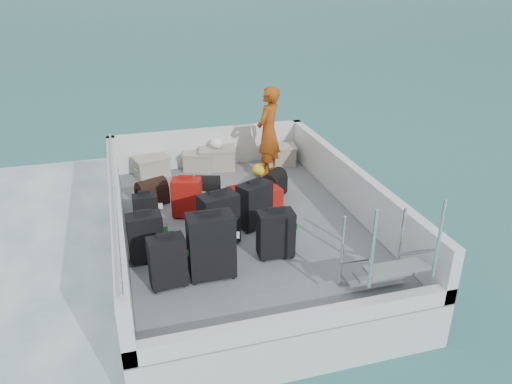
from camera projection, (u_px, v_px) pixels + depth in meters
ground at (243, 259)px, 7.54m from camera, size 160.00×160.00×0.00m
ferry_hull at (242, 242)px, 7.42m from camera, size 3.60×5.00×0.60m
deck at (242, 223)px, 7.29m from camera, size 3.30×4.70×0.02m
deck_fittings at (272, 206)px, 6.94m from camera, size 3.60×5.00×0.90m
suitcase_0 at (167, 263)px, 5.72m from camera, size 0.44×0.28×0.65m
suitcase_1 at (146, 238)px, 6.24m from camera, size 0.44×0.26×0.64m
suitcase_2 at (146, 211)px, 7.06m from camera, size 0.34×0.21×0.50m
suitcase_3 at (211, 246)px, 5.88m from camera, size 0.55×0.32×0.83m
suitcase_4 at (219, 220)px, 6.59m from camera, size 0.56×0.42×0.73m
suitcase_5 at (187, 198)px, 7.36m from camera, size 0.48×0.38×0.59m
suitcase_6 at (276, 234)px, 6.33m from camera, size 0.47×0.29×0.63m
suitcase_7 at (254, 205)px, 7.06m from camera, size 0.55×0.47×0.67m
suitcase_8 at (255, 197)px, 7.75m from camera, size 0.82×0.61×0.30m
duffel_0 at (152, 194)px, 7.80m from camera, size 0.53×0.45×0.32m
duffel_1 at (208, 191)px, 7.91m from camera, size 0.46×0.40×0.32m
duffel_2 at (274, 186)px, 8.11m from camera, size 0.50×0.50×0.32m
crate_0 at (152, 167)px, 8.81m from camera, size 0.64×0.52×0.34m
crate_1 at (199, 162)px, 9.08m from camera, size 0.62×0.53×0.31m
crate_2 at (217, 159)px, 9.14m from camera, size 0.68×0.52×0.37m
crate_3 at (280, 156)px, 9.34m from camera, size 0.60×0.46×0.34m
yellow_bag at (260, 169)px, 8.88m from camera, size 0.28×0.26×0.22m
white_bag at (217, 145)px, 9.02m from camera, size 0.24×0.24×0.18m
passenger at (268, 132)px, 8.62m from camera, size 0.68×0.69×1.59m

